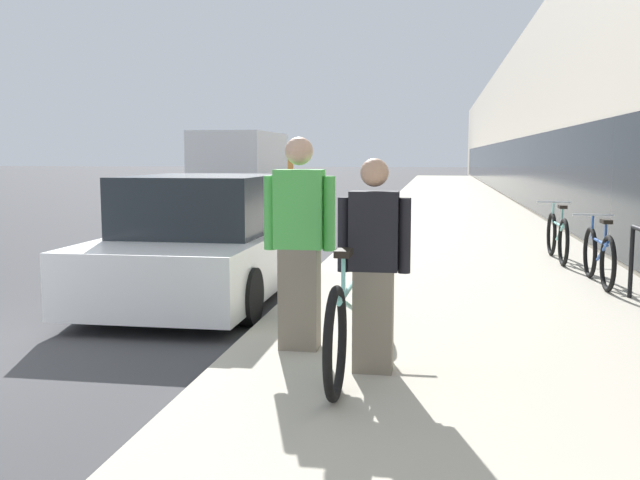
% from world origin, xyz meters
% --- Properties ---
extents(sidewalk_slab, '(4.41, 70.00, 0.11)m').
position_xyz_m(sidewalk_slab, '(5.46, 21.00, 0.06)').
color(sidewalk_slab, '#B2AA99').
rests_on(sidewalk_slab, ground).
extents(storefront_facade, '(10.01, 70.00, 5.90)m').
position_xyz_m(storefront_facade, '(12.71, 29.00, 2.95)').
color(storefront_facade, beige).
rests_on(storefront_facade, ground).
extents(tandem_bicycle, '(0.52, 2.94, 0.97)m').
position_xyz_m(tandem_bicycle, '(4.33, 1.02, 0.52)').
color(tandem_bicycle, black).
rests_on(tandem_bicycle, sidewalk_slab).
extents(person_rider, '(0.54, 0.21, 1.60)m').
position_xyz_m(person_rider, '(4.52, 0.64, 0.92)').
color(person_rider, '#756B5B').
rests_on(person_rider, sidewalk_slab).
extents(person_bystander, '(0.60, 0.24, 1.77)m').
position_xyz_m(person_bystander, '(3.85, 1.18, 1.00)').
color(person_bystander, '#756B5B').
rests_on(person_bystander, sidewalk_slab).
extents(bike_rack_hoop, '(0.05, 0.60, 0.84)m').
position_xyz_m(bike_rack_hoop, '(7.18, 3.65, 0.62)').
color(bike_rack_hoop, black).
rests_on(bike_rack_hoop, sidewalk_slab).
extents(cruiser_bike_nearest, '(0.52, 1.70, 0.86)m').
position_xyz_m(cruiser_bike_nearest, '(7.00, 4.76, 0.48)').
color(cruiser_bike_nearest, black).
rests_on(cruiser_bike_nearest, sidewalk_slab).
extents(cruiser_bike_middle, '(0.52, 1.84, 0.90)m').
position_xyz_m(cruiser_bike_middle, '(6.83, 6.83, 0.49)').
color(cruiser_bike_middle, black).
rests_on(cruiser_bike_middle, sidewalk_slab).
extents(parked_sedan_curbside, '(1.94, 4.04, 1.50)m').
position_xyz_m(parked_sedan_curbside, '(2.21, 3.55, 0.67)').
color(parked_sedan_curbside, white).
rests_on(parked_sedan_curbside, ground).
extents(moving_truck, '(2.50, 6.27, 2.56)m').
position_xyz_m(moving_truck, '(-1.94, 20.49, 1.30)').
color(moving_truck, orange).
rests_on(moving_truck, ground).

